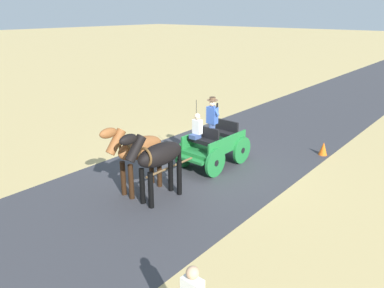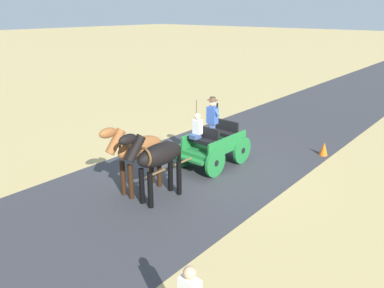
{
  "view_description": "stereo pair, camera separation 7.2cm",
  "coord_description": "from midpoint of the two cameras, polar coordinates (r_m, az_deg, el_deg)",
  "views": [
    {
      "loc": [
        -7.41,
        9.79,
        5.15
      ],
      "look_at": [
        -0.17,
        1.02,
        1.1
      ],
      "focal_mm": 35.33,
      "sensor_mm": 36.0,
      "label": 1
    },
    {
      "loc": [
        -7.47,
        9.75,
        5.15
      ],
      "look_at": [
        -0.17,
        1.02,
        1.1
      ],
      "focal_mm": 35.33,
      "sensor_mm": 36.0,
      "label": 2
    }
  ],
  "objects": [
    {
      "name": "horse_near_side",
      "position": [
        10.45,
        -5.11,
        -1.96
      ],
      "size": [
        0.66,
        2.13,
        2.21
      ],
      "color": "black",
      "rests_on": "ground"
    },
    {
      "name": "ground_plane",
      "position": [
        13.32,
        2.4,
        -3.17
      ],
      "size": [
        200.0,
        200.0,
        0.0
      ],
      "primitive_type": "plane",
      "color": "tan"
    },
    {
      "name": "horse_off_side",
      "position": [
        11.02,
        -8.08,
        -0.92
      ],
      "size": [
        0.64,
        2.13,
        2.21
      ],
      "color": "brown",
      "rests_on": "ground"
    },
    {
      "name": "horse_drawn_carriage",
      "position": [
        13.0,
        3.32,
        0.08
      ],
      "size": [
        1.45,
        4.51,
        2.5
      ],
      "color": "#1E7233",
      "rests_on": "ground"
    },
    {
      "name": "traffic_cone",
      "position": [
        14.95,
        19.41,
        -0.69
      ],
      "size": [
        0.32,
        0.32,
        0.5
      ],
      "primitive_type": "cone",
      "color": "orange",
      "rests_on": "ground"
    },
    {
      "name": "road_surface",
      "position": [
        13.32,
        2.4,
        -3.15
      ],
      "size": [
        6.11,
        160.0,
        0.01
      ],
      "primitive_type": "cube",
      "color": "#38383D",
      "rests_on": "ground"
    }
  ]
}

